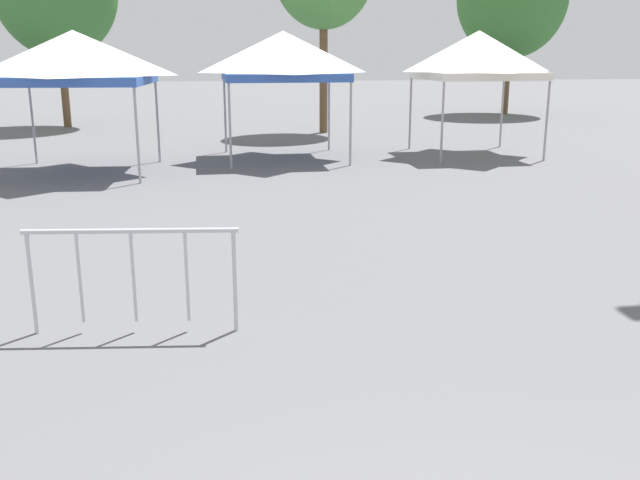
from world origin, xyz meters
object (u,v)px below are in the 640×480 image
canopy_tent_behind_right (478,55)px  crowd_barrier_by_lift (132,260)px  canopy_tent_center (283,56)px  canopy_tent_right_of_center (74,58)px

canopy_tent_behind_right → crowd_barrier_by_lift: bearing=-122.7°
canopy_tent_behind_right → crowd_barrier_by_lift: 14.28m
canopy_tent_center → crowd_barrier_by_lift: (-2.42, -11.81, -1.89)m
canopy_tent_right_of_center → crowd_barrier_by_lift: 10.60m
canopy_tent_right_of_center → canopy_tent_behind_right: (10.08, 1.76, 0.04)m
canopy_tent_right_of_center → canopy_tent_center: 5.13m
canopy_tent_right_of_center → crowd_barrier_by_lift: (2.43, -10.15, -1.87)m
canopy_tent_right_of_center → canopy_tent_center: (4.85, 1.66, 0.03)m
canopy_tent_behind_right → canopy_tent_center: bearing=-178.9°
canopy_tent_right_of_center → canopy_tent_behind_right: 10.23m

